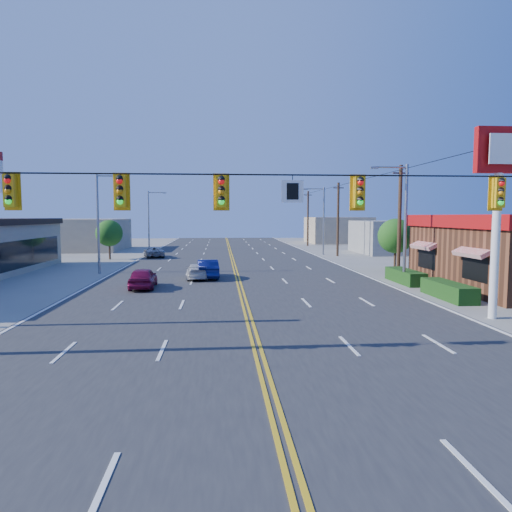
{
  "coord_description": "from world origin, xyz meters",
  "views": [
    {
      "loc": [
        -1.25,
        -15.39,
        4.62
      ],
      "look_at": [
        0.9,
        12.01,
        2.2
      ],
      "focal_mm": 32.0,
      "sensor_mm": 36.0,
      "label": 1
    }
  ],
  "objects": [
    {
      "name": "car_magenta",
      "position": [
        -6.15,
        13.67,
        0.66
      ],
      "size": [
        1.71,
        3.92,
        1.31
      ],
      "primitive_type": "imported",
      "rotation": [
        0.0,
        0.0,
        3.18
      ],
      "color": "maroon",
      "rests_on": "ground"
    },
    {
      "name": "streetlight_nw",
      "position": [
        -10.79,
        48.0,
        4.51
      ],
      "size": [
        2.55,
        0.25,
        8.0
      ],
      "color": "gray",
      "rests_on": "ground"
    },
    {
      "name": "utility_pole_far",
      "position": [
        12.2,
        54.0,
        4.2
      ],
      "size": [
        0.28,
        0.28,
        8.4
      ],
      "primitive_type": "cylinder",
      "color": "#47301E",
      "rests_on": "ground"
    },
    {
      "name": "utility_pole_near",
      "position": [
        12.2,
        18.0,
        4.2
      ],
      "size": [
        0.28,
        0.28,
        8.4
      ],
      "primitive_type": "cylinder",
      "color": "#47301E",
      "rests_on": "ground"
    },
    {
      "name": "tree_west",
      "position": [
        -13.0,
        34.0,
        2.79
      ],
      "size": [
        2.8,
        2.8,
        4.2
      ],
      "color": "#47301E",
      "rests_on": "ground"
    },
    {
      "name": "streetlight_se",
      "position": [
        10.79,
        14.0,
        4.51
      ],
      "size": [
        2.55,
        0.25,
        8.0
      ],
      "color": "gray",
      "rests_on": "ground"
    },
    {
      "name": "streetlight_sw",
      "position": [
        -10.79,
        22.0,
        4.51
      ],
      "size": [
        2.55,
        0.25,
        8.0
      ],
      "color": "gray",
      "rests_on": "ground"
    },
    {
      "name": "road",
      "position": [
        0.0,
        20.0,
        0.03
      ],
      "size": [
        20.0,
        120.0,
        0.06
      ],
      "primitive_type": "cube",
      "color": "#2D2D30",
      "rests_on": "ground"
    },
    {
      "name": "kfc_pylon",
      "position": [
        11.0,
        4.0,
        6.04
      ],
      "size": [
        2.2,
        0.36,
        8.5
      ],
      "color": "white",
      "rests_on": "ground"
    },
    {
      "name": "signal_span",
      "position": [
        -0.12,
        0.0,
        4.89
      ],
      "size": [
        24.32,
        0.34,
        9.0
      ],
      "color": "#47301E",
      "rests_on": "ground"
    },
    {
      "name": "utility_pole_mid",
      "position": [
        12.2,
        36.0,
        4.2
      ],
      "size": [
        0.28,
        0.28,
        8.4
      ],
      "primitive_type": "cylinder",
      "color": "#47301E",
      "rests_on": "ground"
    },
    {
      "name": "car_white",
      "position": [
        -2.95,
        17.75,
        0.56
      ],
      "size": [
        1.8,
        3.95,
        1.12
      ],
      "primitive_type": "imported",
      "rotation": [
        0.0,
        0.0,
        3.2
      ],
      "color": "#BABABA",
      "rests_on": "ground"
    },
    {
      "name": "ground",
      "position": [
        0.0,
        0.0,
        0.0
      ],
      "size": [
        160.0,
        160.0,
        0.0
      ],
      "primitive_type": "plane",
      "color": "gray",
      "rests_on": "ground"
    },
    {
      "name": "bld_east_mid",
      "position": [
        22.0,
        40.0,
        2.0
      ],
      "size": [
        12.0,
        10.0,
        4.0
      ],
      "primitive_type": "cube",
      "color": "gray",
      "rests_on": "ground"
    },
    {
      "name": "car_silver",
      "position": [
        -8.6,
        35.72,
        0.58
      ],
      "size": [
        2.92,
        4.55,
        1.17
      ],
      "primitive_type": "imported",
      "rotation": [
        0.0,
        0.0,
        3.39
      ],
      "color": "#9D9CA1",
      "rests_on": "ground"
    },
    {
      "name": "streetlight_ne",
      "position": [
        10.79,
        38.0,
        4.51
      ],
      "size": [
        2.55,
        0.25,
        8.0
      ],
      "color": "gray",
      "rests_on": "ground"
    },
    {
      "name": "car_blue",
      "position": [
        -2.21,
        18.14,
        0.68
      ],
      "size": [
        1.82,
        4.27,
        1.37
      ],
      "primitive_type": "imported",
      "rotation": [
        0.0,
        0.0,
        3.23
      ],
      "color": "#0F1558",
      "rests_on": "ground"
    },
    {
      "name": "bld_east_far",
      "position": [
        19.0,
        62.0,
        2.2
      ],
      "size": [
        10.0,
        10.0,
        4.4
      ],
      "primitive_type": "cube",
      "color": "tan",
      "rests_on": "ground"
    },
    {
      "name": "tree_kfc_rear",
      "position": [
        13.5,
        22.0,
        2.93
      ],
      "size": [
        2.94,
        2.94,
        4.41
      ],
      "color": "#47301E",
      "rests_on": "ground"
    },
    {
      "name": "bld_west_far",
      "position": [
        -20.0,
        48.0,
        2.1
      ],
      "size": [
        11.0,
        12.0,
        4.2
      ],
      "primitive_type": "cube",
      "color": "tan",
      "rests_on": "ground"
    }
  ]
}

